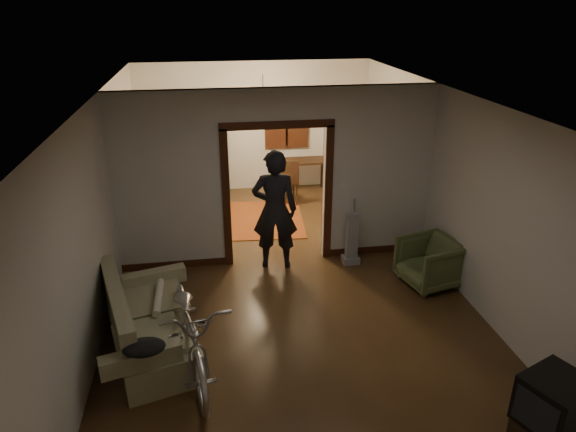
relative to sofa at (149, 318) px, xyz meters
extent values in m
cube|color=#332010|center=(1.87, 1.36, -0.43)|extent=(5.00, 8.50, 0.01)
cube|color=white|center=(1.87, 1.36, 2.37)|extent=(5.00, 8.50, 0.01)
cube|color=beige|center=(1.87, 5.61, 0.97)|extent=(5.00, 0.02, 2.80)
cube|color=beige|center=(-0.63, 1.36, 0.97)|extent=(0.02, 8.50, 2.80)
cube|color=beige|center=(4.37, 1.36, 0.97)|extent=(0.02, 8.50, 2.80)
cube|color=beige|center=(1.87, 2.11, 0.97)|extent=(5.00, 0.14, 2.80)
cube|color=#33170B|center=(1.87, 2.11, 0.67)|extent=(1.74, 0.20, 2.32)
cube|color=black|center=(2.57, 5.57, 1.12)|extent=(0.98, 0.06, 1.28)
sphere|color=#FFE0A5|center=(1.87, 3.86, 1.92)|extent=(0.24, 0.24, 0.24)
cube|color=silver|center=(2.92, 2.03, 0.82)|extent=(0.08, 0.01, 0.12)
cube|color=olive|center=(0.00, 0.00, 0.00)|extent=(1.32, 2.05, 0.87)
cylinder|color=beige|center=(0.10, 0.30, 0.10)|extent=(0.10, 0.78, 0.10)
ellipsoid|color=black|center=(0.05, -0.91, 0.25)|extent=(0.44, 0.33, 0.13)
imported|color=silver|center=(0.51, -0.48, 0.11)|extent=(1.05, 2.16, 1.09)
imported|color=#4E5932|center=(3.99, 0.92, -0.07)|extent=(0.95, 0.94, 0.73)
cube|color=black|center=(3.72, -2.31, 0.27)|extent=(0.69, 0.66, 0.47)
cube|color=gray|center=(3.02, 1.76, 0.00)|extent=(0.30, 0.25, 0.88)
imported|color=black|center=(1.80, 1.87, 0.53)|extent=(0.76, 0.55, 1.93)
cube|color=maroon|center=(1.86, 3.75, -0.43)|extent=(1.59, 2.01, 0.01)
cube|color=#1D311F|center=(0.74, 5.17, 0.48)|extent=(1.03, 0.76, 1.84)
sphere|color=#1E5972|center=(0.74, 5.17, 1.51)|extent=(0.29, 0.29, 0.29)
cube|color=black|center=(2.92, 5.21, -0.08)|extent=(1.06, 0.74, 0.72)
cube|color=black|center=(2.40, 4.56, 0.05)|extent=(0.46, 0.46, 0.98)
camera|label=1|loc=(0.82, -5.42, 3.55)|focal=32.00mm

